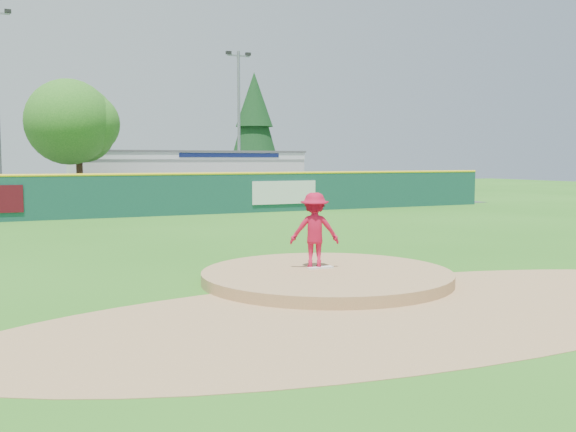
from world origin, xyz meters
name	(u,v)px	position (x,y,z in m)	size (l,w,h in m)	color
ground	(327,282)	(0.00, 0.00, 0.00)	(120.00, 120.00, 0.00)	#286B19
pitchers_mound	(327,282)	(0.00, 0.00, 0.00)	(5.50, 5.50, 0.50)	#9E774C
pitching_rubber	(320,268)	(0.00, 0.30, 0.27)	(0.60, 0.15, 0.04)	white
infield_dirt_arc	(407,310)	(0.00, -3.00, 0.01)	(15.40, 15.40, 0.01)	#9E774C
parking_lot	(111,205)	(0.00, 27.00, 0.01)	(44.00, 16.00, 0.02)	#38383A
pitcher	(314,230)	(-0.08, 0.44, 1.10)	(1.10, 0.63, 1.70)	#B10F2F
van	(134,195)	(0.60, 23.24, 0.74)	(2.39, 5.18, 1.44)	white
pool_building_grp	(184,174)	(6.00, 31.99, 1.66)	(15.20, 8.20, 3.31)	silver
fence_banners	(146,196)	(0.10, 17.92, 1.00)	(17.97, 0.04, 1.20)	#510B15
outfield_fence	(144,194)	(0.00, 18.00, 1.09)	(40.00, 0.14, 2.07)	#14423A
deciduous_tree	(78,126)	(-2.00, 25.00, 4.55)	(5.60, 5.60, 7.36)	#382314
conifer_tree	(254,124)	(13.00, 36.00, 5.54)	(4.40, 4.40, 9.50)	#382314
light_pole_right	(239,118)	(9.00, 29.00, 5.54)	(1.75, 0.25, 10.00)	gray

